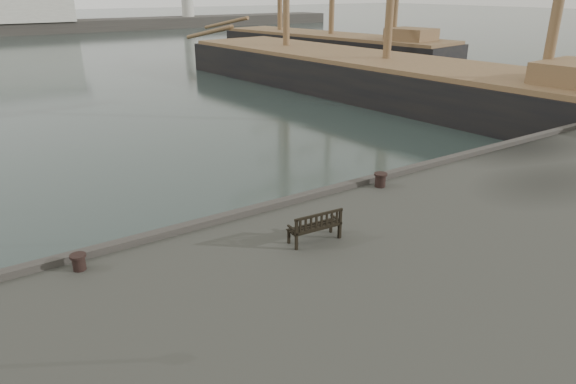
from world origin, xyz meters
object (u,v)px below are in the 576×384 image
bollard_right (380,180)px  tall_ship_main (384,86)px  bollard_left (79,262)px  tall_ship_far (330,52)px  bench (315,232)px

bollard_right → tall_ship_main: tall_ship_main is taller
bollard_left → tall_ship_far: bearing=45.1°
bollard_left → bollard_right: bearing=0.4°
bollard_left → tall_ship_far: tall_ship_far is taller
bollard_left → tall_ship_far: 49.81m
bollard_right → tall_ship_far: 43.63m
bollard_left → tall_ship_main: (25.56, 16.62, -0.97)m
bollard_right → tall_ship_far: bearing=53.8°
tall_ship_main → bench: bearing=-142.8°
bench → tall_ship_main: bearing=46.8°
bench → tall_ship_far: size_ratio=0.05×
bench → tall_ship_far: tall_ship_far is taller
bollard_left → tall_ship_main: 30.50m
bench → bollard_right: bench is taller
tall_ship_main → tall_ship_far: bearing=57.5°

